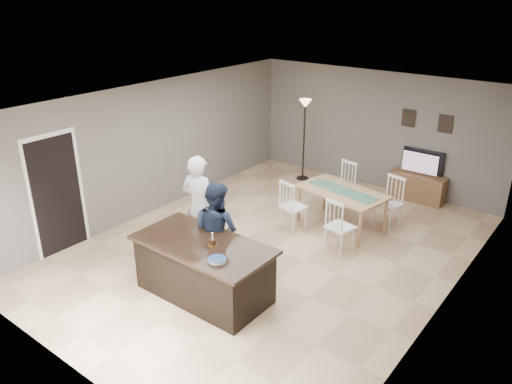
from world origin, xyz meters
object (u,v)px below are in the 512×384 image
Objects in this scene: woman at (199,206)px; floor_lamp at (305,118)px; tv_console at (417,187)px; dining_table at (342,197)px; kitchen_island at (204,269)px; television at (421,162)px; man at (217,230)px; plate_stack at (217,260)px; birthday_cake at (213,242)px.

floor_lamp is at bearing -92.17° from woman.
dining_table is (-0.66, -2.26, 0.35)m from tv_console.
kitchen_island is at bearing -73.64° from floor_lamp.
floor_lamp reaches higher than television.
man reaches higher than television.
plate_stack is 0.12× the size of dining_table.
dining_table reaches higher than kitchen_island.
tv_console is at bearing 90.00° from television.
television is (1.20, 5.64, 0.41)m from kitchen_island.
television reaches higher than birthday_cake.
man is 4.80m from floor_lamp.
tv_console is 0.73× the size of man.
floor_lamp is at bearing 110.60° from plate_stack.
man is 2.87m from dining_table.
tv_console is 5.66m from birthday_cake.
floor_lamp is at bearing 148.98° from dining_table.
man reaches higher than tv_console.
man is at bearing 74.41° from television.
plate_stack is at bearing 135.02° from man.
television is 0.56× the size of man.
birthday_cake is at bearing -71.87° from floor_lamp.
floor_lamp reaches higher than tv_console.
woman is at bearing -111.32° from dining_table.
kitchen_island is at bearing 126.28° from woman.
man is at bearing -94.80° from dining_table.
man is at bearing -105.80° from tv_console.
television reaches higher than dining_table.
television is 3.46× the size of plate_stack.
man is at bearing 111.84° from kitchen_island.
tv_console is (1.20, 5.57, -0.15)m from kitchen_island.
floor_lamp reaches higher than kitchen_island.
woman reaches higher than television.
man is 0.76× the size of dining_table.
woman reaches higher than plate_stack.
birthday_cake is (-1.04, -5.53, 0.65)m from tv_console.
man is at bearing 143.48° from woman.
floor_lamp is at bearing -170.52° from tv_console.
birthday_cake is 0.79× the size of plate_stack.
dining_table is (0.54, 3.31, 0.20)m from kitchen_island.
woman reaches higher than tv_console.
birthday_cake is 0.11× the size of floor_lamp.
plate_stack is (0.74, -0.81, 0.10)m from man.
tv_console is 5.16m from woman.
kitchen_island is 1.00× the size of dining_table.
floor_lamp is at bearing -71.82° from man.
plate_stack is at bearing -39.85° from birthday_cake.
floor_lamp is at bearing 106.36° from kitchen_island.
television is 5.19m from woman.
plate_stack is 3.58m from dining_table.
dining_table is 1.09× the size of floor_lamp.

